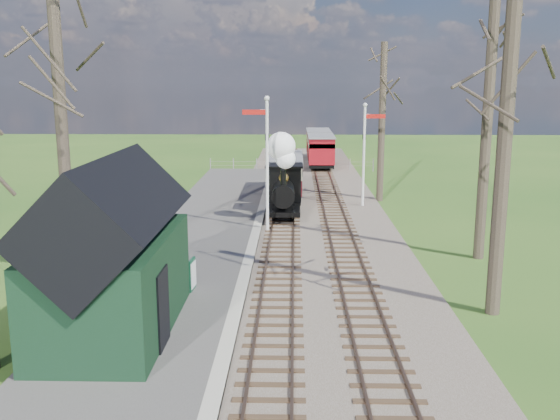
{
  "coord_description": "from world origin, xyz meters",
  "views": [
    {
      "loc": [
        0.53,
        -11.87,
        6.84
      ],
      "look_at": [
        -0.06,
        13.45,
        1.6
      ],
      "focal_mm": 40.0,
      "sensor_mm": 36.0,
      "label": 1
    }
  ],
  "objects_px": {
    "semaphore_far": "(365,147)",
    "sign_board": "(192,275)",
    "red_carriage_a": "(321,150)",
    "red_carriage_b": "(318,144)",
    "semaphore_near": "(266,154)",
    "person": "(166,300)",
    "locomotive": "(284,180)",
    "coach": "(286,173)",
    "bench": "(174,285)",
    "station_shed": "(113,257)"
  },
  "relations": [
    {
      "from": "semaphore_far",
      "to": "sign_board",
      "type": "relative_size",
      "value": 5.58
    },
    {
      "from": "red_carriage_a",
      "to": "red_carriage_b",
      "type": "bearing_deg",
      "value": 90.0
    },
    {
      "from": "semaphore_near",
      "to": "person",
      "type": "distance_m",
      "value": 12.05
    },
    {
      "from": "semaphore_near",
      "to": "locomotive",
      "type": "height_order",
      "value": "semaphore_near"
    },
    {
      "from": "red_carriage_b",
      "to": "person",
      "type": "relative_size",
      "value": 3.79
    },
    {
      "from": "coach",
      "to": "red_carriage_b",
      "type": "height_order",
      "value": "red_carriage_b"
    },
    {
      "from": "bench",
      "to": "person",
      "type": "relative_size",
      "value": 1.03
    },
    {
      "from": "station_shed",
      "to": "red_carriage_b",
      "type": "relative_size",
      "value": 1.24
    },
    {
      "from": "semaphore_far",
      "to": "red_carriage_b",
      "type": "height_order",
      "value": "semaphore_far"
    },
    {
      "from": "locomotive",
      "to": "bench",
      "type": "relative_size",
      "value": 3.12
    },
    {
      "from": "semaphore_near",
      "to": "sign_board",
      "type": "bearing_deg",
      "value": -102.99
    },
    {
      "from": "coach",
      "to": "red_carriage_b",
      "type": "bearing_deg",
      "value": 81.75
    },
    {
      "from": "semaphore_near",
      "to": "red_carriage_b",
      "type": "bearing_deg",
      "value": 82.83
    },
    {
      "from": "coach",
      "to": "person",
      "type": "xyz_separation_m",
      "value": [
        -3.03,
        -20.35,
        -0.6
      ]
    },
    {
      "from": "semaphore_far",
      "to": "coach",
      "type": "relative_size",
      "value": 0.83
    },
    {
      "from": "sign_board",
      "to": "locomotive",
      "type": "bearing_deg",
      "value": 76.46
    },
    {
      "from": "semaphore_far",
      "to": "person",
      "type": "height_order",
      "value": "semaphore_far"
    },
    {
      "from": "semaphore_far",
      "to": "red_carriage_b",
      "type": "bearing_deg",
      "value": 94.88
    },
    {
      "from": "bench",
      "to": "person",
      "type": "distance_m",
      "value": 2.31
    },
    {
      "from": "bench",
      "to": "coach",
      "type": "bearing_deg",
      "value": 79.83
    },
    {
      "from": "semaphore_far",
      "to": "locomotive",
      "type": "xyz_separation_m",
      "value": [
        -4.39,
        -3.22,
        -1.35
      ]
    },
    {
      "from": "station_shed",
      "to": "red_carriage_a",
      "type": "bearing_deg",
      "value": 78.29
    },
    {
      "from": "locomotive",
      "to": "coach",
      "type": "distance_m",
      "value": 6.08
    },
    {
      "from": "semaphore_far",
      "to": "red_carriage_a",
      "type": "xyz_separation_m",
      "value": [
        -1.77,
        15.28,
        -1.86
      ]
    },
    {
      "from": "locomotive",
      "to": "coach",
      "type": "height_order",
      "value": "locomotive"
    },
    {
      "from": "coach",
      "to": "sign_board",
      "type": "xyz_separation_m",
      "value": [
        -2.76,
        -17.48,
        -0.76
      ]
    },
    {
      "from": "red_carriage_b",
      "to": "red_carriage_a",
      "type": "bearing_deg",
      "value": -90.0
    },
    {
      "from": "semaphore_near",
      "to": "bench",
      "type": "relative_size",
      "value": 4.5
    },
    {
      "from": "coach",
      "to": "red_carriage_b",
      "type": "relative_size",
      "value": 1.36
    },
    {
      "from": "person",
      "to": "station_shed",
      "type": "bearing_deg",
      "value": 130.12
    },
    {
      "from": "station_shed",
      "to": "red_carriage_a",
      "type": "relative_size",
      "value": 1.24
    },
    {
      "from": "coach",
      "to": "red_carriage_a",
      "type": "height_order",
      "value": "red_carriage_a"
    },
    {
      "from": "red_carriage_b",
      "to": "bench",
      "type": "height_order",
      "value": "red_carriage_b"
    },
    {
      "from": "station_shed",
      "to": "semaphore_far",
      "type": "bearing_deg",
      "value": 64.28
    },
    {
      "from": "red_carriage_b",
      "to": "semaphore_near",
      "type": "bearing_deg",
      "value": -97.17
    },
    {
      "from": "station_shed",
      "to": "red_carriage_a",
      "type": "distance_m",
      "value": 34.0
    },
    {
      "from": "person",
      "to": "coach",
      "type": "bearing_deg",
      "value": 10.5
    },
    {
      "from": "red_carriage_a",
      "to": "person",
      "type": "xyz_separation_m",
      "value": [
        -5.63,
        -32.79,
        -0.62
      ]
    },
    {
      "from": "coach",
      "to": "semaphore_near",
      "type": "bearing_deg",
      "value": -94.97
    },
    {
      "from": "semaphore_far",
      "to": "person",
      "type": "distance_m",
      "value": 19.17
    },
    {
      "from": "semaphore_far",
      "to": "bench",
      "type": "bearing_deg",
      "value": -116.56
    },
    {
      "from": "coach",
      "to": "red_carriage_a",
      "type": "relative_size",
      "value": 1.36
    },
    {
      "from": "sign_board",
      "to": "semaphore_near",
      "type": "bearing_deg",
      "value": 77.01
    },
    {
      "from": "semaphore_far",
      "to": "bench",
      "type": "distance_m",
      "value": 17.26
    },
    {
      "from": "semaphore_near",
      "to": "person",
      "type": "bearing_deg",
      "value": -101.09
    },
    {
      "from": "red_carriage_b",
      "to": "person",
      "type": "height_order",
      "value": "red_carriage_b"
    },
    {
      "from": "semaphore_far",
      "to": "coach",
      "type": "height_order",
      "value": "semaphore_far"
    },
    {
      "from": "station_shed",
      "to": "coach",
      "type": "bearing_deg",
      "value": 78.35
    },
    {
      "from": "semaphore_far",
      "to": "sign_board",
      "type": "xyz_separation_m",
      "value": [
        -7.14,
        -14.64,
        -2.64
      ]
    },
    {
      "from": "station_shed",
      "to": "semaphore_far",
      "type": "distance_m",
      "value": 20.01
    }
  ]
}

